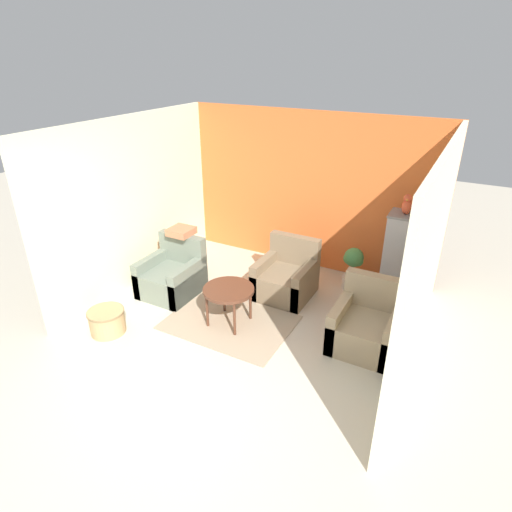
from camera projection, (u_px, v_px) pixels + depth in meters
name	position (u px, v px, depth m)	size (l,w,h in m)	color
ground_plane	(179.00, 392.00, 4.52)	(20.00, 20.00, 0.00)	beige
wall_back_accent	(309.00, 192.00, 6.72)	(4.13, 0.06, 2.47)	orange
wall_left	(133.00, 204.00, 6.21)	(0.06, 3.44, 2.47)	beige
wall_right	(427.00, 265.00, 4.47)	(0.06, 3.44, 2.47)	beige
area_rug	(230.00, 322.00, 5.66)	(1.61, 1.17, 0.01)	gray
coffee_table	(229.00, 292.00, 5.46)	(0.66, 0.66, 0.52)	#512D1E
armchair_left	(172.00, 276.00, 6.26)	(0.76, 0.79, 0.82)	slate
armchair_right	(367.00, 326.00, 5.13)	(0.76, 0.79, 0.82)	#9E896B
armchair_middle	(286.00, 278.00, 6.22)	(0.76, 0.79, 0.82)	#7A664C
birdcage	(398.00, 260.00, 5.98)	(0.56, 0.56, 1.29)	slate
parrot	(407.00, 205.00, 5.62)	(0.13, 0.23, 0.28)	#D14C2D
potted_plant	(353.00, 266.00, 6.33)	(0.31, 0.28, 0.65)	beige
wicker_basket	(107.00, 321.00, 5.42)	(0.46, 0.46, 0.31)	tan
throw_pillow	(181.00, 231.00, 6.22)	(0.33, 0.33, 0.10)	#B2704C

